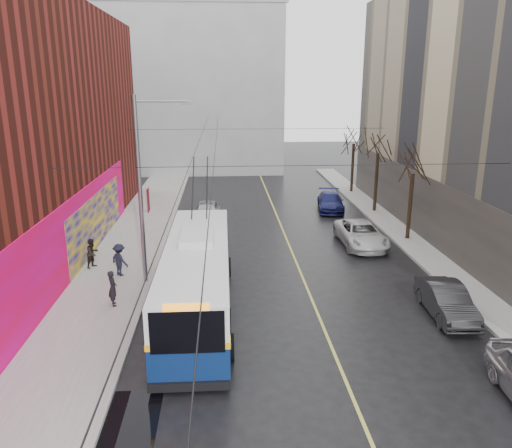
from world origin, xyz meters
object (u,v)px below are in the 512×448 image
(parked_car_b, at_px, (446,301))
(parked_car_d, at_px, (331,202))
(pedestrian_a, at_px, (113,288))
(trolleybus, at_px, (197,276))
(parked_car_c, at_px, (361,234))
(pedestrian_b, at_px, (93,253))
(pedestrian_c, at_px, (120,260))
(tree_mid, at_px, (379,143))
(tree_far, at_px, (354,135))
(following_car, at_px, (207,212))
(streetlight_pole, at_px, (143,187))
(tree_near, at_px, (414,161))

(parked_car_b, height_order, parked_car_d, parked_car_b)
(pedestrian_a, bearing_deg, trolleybus, -119.00)
(parked_car_c, xyz_separation_m, pedestrian_b, (-15.10, -3.11, 0.21))
(parked_car_d, distance_m, pedestrian_a, 21.13)
(trolleybus, relative_size, pedestrian_c, 7.45)
(tree_mid, xyz_separation_m, parked_car_d, (-3.20, 0.88, -4.58))
(parked_car_c, relative_size, pedestrian_b, 3.32)
(tree_mid, height_order, trolleybus, tree_mid)
(parked_car_c, bearing_deg, tree_mid, 66.50)
(pedestrian_b, bearing_deg, parked_car_b, -81.88)
(tree_far, distance_m, pedestrian_c, 25.75)
(tree_mid, distance_m, following_car, 13.54)
(pedestrian_c, bearing_deg, parked_car_d, -96.71)
(tree_far, relative_size, parked_car_d, 1.42)
(streetlight_pole, relative_size, pedestrian_a, 5.66)
(tree_near, xyz_separation_m, following_car, (-12.62, 5.04, -4.23))
(trolleybus, xyz_separation_m, pedestrian_a, (-3.70, 0.58, -0.67))
(pedestrian_b, bearing_deg, tree_far, -15.67)
(parked_car_c, bearing_deg, pedestrian_a, -150.12)
(trolleybus, height_order, parked_car_c, trolleybus)
(tree_mid, height_order, parked_car_b, tree_mid)
(parked_car_b, bearing_deg, streetlight_pole, 164.39)
(following_car, relative_size, pedestrian_b, 2.81)
(parked_car_c, distance_m, pedestrian_b, 15.42)
(parked_car_c, relative_size, parked_car_d, 1.11)
(parked_car_d, bearing_deg, pedestrian_c, -127.93)
(trolleybus, bearing_deg, following_car, 90.29)
(pedestrian_a, distance_m, pedestrian_c, 3.54)
(tree_near, relative_size, pedestrian_a, 4.02)
(tree_mid, relative_size, pedestrian_b, 4.32)
(parked_car_c, bearing_deg, streetlight_pole, -157.76)
(tree_far, distance_m, trolleybus, 26.70)
(trolleybus, xyz_separation_m, following_car, (-0.03, 14.33, -0.88))
(parked_car_c, distance_m, pedestrian_c, 14.16)
(tree_mid, bearing_deg, trolleybus, -127.69)
(tree_far, height_order, pedestrian_b, tree_far)
(tree_mid, distance_m, parked_car_b, 18.10)
(streetlight_pole, height_order, tree_far, streetlight_pole)
(following_car, bearing_deg, parked_car_c, -28.92)
(parked_car_b, distance_m, pedestrian_b, 17.39)
(tree_far, distance_m, following_car, 16.08)
(pedestrian_c, bearing_deg, tree_far, -91.83)
(following_car, bearing_deg, tree_mid, 11.79)
(following_car, bearing_deg, pedestrian_a, -101.94)
(tree_mid, xyz_separation_m, parked_car_c, (-3.20, -7.82, -4.54))
(tree_far, bearing_deg, parked_car_b, -95.06)
(tree_far, bearing_deg, streetlight_pole, -127.12)
(streetlight_pole, bearing_deg, tree_far, 52.88)
(pedestrian_b, distance_m, pedestrian_c, 2.07)
(tree_far, distance_m, pedestrian_a, 28.25)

